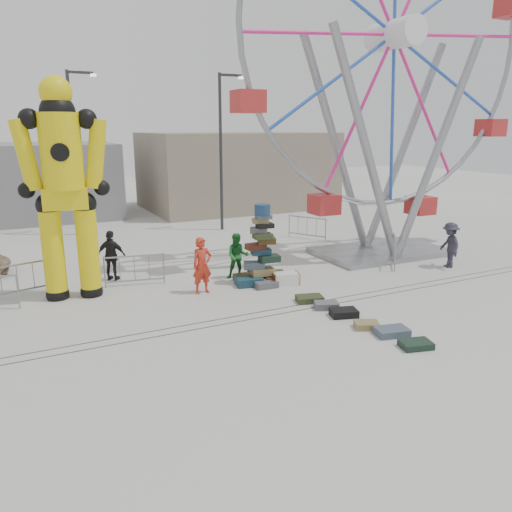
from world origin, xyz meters
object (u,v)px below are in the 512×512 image
lamp_post_right (222,144)px  barricade_dummy_b (18,280)px  pedestrian_grey (450,245)px  barricade_wheel_front (394,251)px  pedestrian_green (238,256)px  barricade_wheel_back (307,227)px  suitcase_tower (262,261)px  ferris_wheel (392,65)px  barricade_dummy_c (135,270)px  crash_test_dummy (64,182)px  pedestrian_black (112,256)px  pedestrian_red (202,266)px  steamer_trunk (286,279)px  lamp_post_left (75,145)px

lamp_post_right → barricade_dummy_b: 13.13m
barricade_dummy_b → pedestrian_grey: (15.27, -3.68, 0.34)m
barricade_wheel_front → pedestrian_green: pedestrian_green is taller
lamp_post_right → barricade_dummy_b: size_ratio=4.00×
pedestrian_green → barricade_wheel_back: bearing=61.1°
suitcase_tower → ferris_wheel: size_ratio=0.18×
barricade_dummy_c → crash_test_dummy: bearing=-158.4°
pedestrian_green → barricade_wheel_front: bearing=13.0°
pedestrian_grey → pedestrian_black: bearing=-90.2°
crash_test_dummy → pedestrian_red: 4.98m
lamp_post_right → barricade_dummy_b: (-10.26, -7.19, -3.93)m
barricade_dummy_c → pedestrian_red: pedestrian_red is taller
barricade_wheel_front → pedestrian_red: bearing=128.1°
steamer_trunk → barricade_wheel_front: size_ratio=0.45×
pedestrian_grey → barricade_wheel_back: bearing=-144.1°
suitcase_tower → pedestrian_green: bearing=135.0°
crash_test_dummy → barricade_wheel_front: 12.47m
steamer_trunk → barricade_dummy_b: (-8.41, 2.81, 0.34)m
barricade_dummy_b → pedestrian_black: 3.15m
pedestrian_black → barricade_dummy_c: bearing=156.9°
barricade_wheel_front → pedestrian_red: size_ratio=1.06×
barricade_dummy_c → pedestrian_red: bearing=-33.0°
barricade_wheel_front → pedestrian_green: bearing=119.1°
crash_test_dummy → pedestrian_black: (1.48, 1.33, -2.81)m
lamp_post_right → pedestrian_black: bearing=-136.7°
barricade_wheel_front → pedestrian_grey: size_ratio=1.12×
pedestrian_red → barricade_dummy_b: bearing=151.8°
steamer_trunk → barricade_wheel_back: (4.67, 6.07, 0.34)m
barricade_wheel_front → barricade_wheel_back: size_ratio=1.00×
crash_test_dummy → pedestrian_grey: crash_test_dummy is taller
barricade_dummy_c → pedestrian_black: size_ratio=1.10×
lamp_post_left → ferris_wheel: ferris_wheel is taller
pedestrian_grey → suitcase_tower: bearing=-82.6°
lamp_post_left → pedestrian_black: size_ratio=4.40×
crash_test_dummy → ferris_wheel: 13.27m
ferris_wheel → pedestrian_green: bearing=-174.9°
pedestrian_grey → lamp_post_left: bearing=-118.5°
suitcase_tower → barricade_dummy_b: bearing=176.8°
pedestrian_red → pedestrian_grey: size_ratio=1.05×
lamp_post_left → suitcase_tower: lamp_post_left is taller
suitcase_tower → pedestrian_green: size_ratio=1.68×
crash_test_dummy → barricade_wheel_back: size_ratio=3.52×
suitcase_tower → pedestrian_red: (-2.27, -0.13, 0.16)m
lamp_post_right → pedestrian_grey: size_ratio=4.48×
lamp_post_left → pedestrian_green: size_ratio=4.79×
pedestrian_grey → pedestrian_green: bearing=-87.6°
barricade_dummy_b → pedestrian_black: bearing=-7.1°
ferris_wheel → barricade_wheel_front: size_ratio=7.85×
lamp_post_left → pedestrian_grey: (12.00, -12.88, -3.59)m
lamp_post_left → pedestrian_red: bearing=-79.0°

